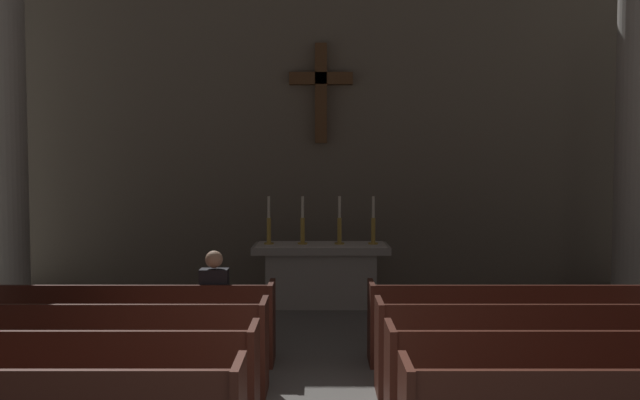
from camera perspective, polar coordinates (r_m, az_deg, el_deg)
The scene contains 15 objects.
pew_left_row_2 at distance 6.15m, azimuth -21.91°, elevation -14.36°, with size 3.36×0.50×0.95m.
pew_left_row_3 at distance 7.06m, azimuth -18.79°, elevation -12.02°, with size 3.36×0.50×0.95m.
pew_left_row_4 at distance 8.00m, azimuth -16.42°, elevation -10.20°, with size 3.36×0.50×0.95m.
pew_right_row_2 at distance 6.16m, azimuth 22.01°, elevation -14.32°, with size 3.36×0.50×0.95m.
pew_right_row_3 at distance 7.07m, azimuth 18.84°, elevation -12.00°, with size 3.36×0.50×0.95m.
pew_right_row_4 at distance 8.01m, azimuth 16.45°, elevation -10.18°, with size 3.36×0.50×0.95m.
column_left_second at distance 11.67m, azimuth -26.03°, elevation 5.39°, with size 1.14×1.14×5.84m.
column_right_second at distance 11.68m, azimuth 25.97°, elevation 5.39°, with size 1.14×1.14×5.84m.
altar at distance 10.77m, azimuth -0.01°, elevation -6.36°, with size 2.20×0.90×1.01m.
candlestick_outer_left at distance 10.71m, azimuth -4.57°, elevation -2.48°, with size 0.16×0.16×0.78m.
candlestick_inner_left at distance 10.68m, azimuth -1.62°, elevation -2.49°, with size 0.16×0.16×0.78m.
candlestick_inner_right at distance 10.68m, azimuth 1.60°, elevation -2.49°, with size 0.16×0.16×0.78m.
candlestick_outer_right at distance 10.71m, azimuth 4.54°, elevation -2.48°, with size 0.16×0.16×0.78m.
apse_with_cross at distance 12.54m, azimuth -0.03°, elevation 7.63°, with size 11.40×0.47×6.59m.
lone_worshipper at distance 7.78m, azimuth -9.17°, elevation -8.88°, with size 0.32×0.43×1.32m.
Camera 1 is at (-0.02, -4.46, 2.29)m, focal length 36.84 mm.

